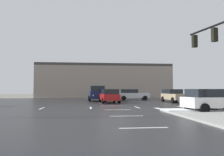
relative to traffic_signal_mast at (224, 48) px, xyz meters
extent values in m
plane|color=slate|center=(-6.49, 5.56, -4.24)|extent=(120.00, 120.00, 0.00)
cube|color=#232326|center=(-6.49, 5.56, -4.23)|extent=(44.00, 44.00, 0.02)
cube|color=white|center=(-1.49, 1.56, -4.07)|extent=(4.00, 1.60, 0.06)
cube|color=silver|center=(-6.49, -4.44, -4.21)|extent=(2.00, 0.15, 0.01)
cube|color=silver|center=(-6.49, -0.44, -4.21)|extent=(2.00, 0.15, 0.01)
cube|color=silver|center=(-6.49, 3.56, -4.21)|extent=(2.00, 0.15, 0.01)
cube|color=silver|center=(-6.49, 7.56, -4.21)|extent=(2.00, 0.15, 0.01)
cube|color=silver|center=(-6.49, 11.56, -4.21)|extent=(2.00, 0.15, 0.01)
cube|color=silver|center=(-6.49, 15.56, -4.21)|extent=(2.00, 0.15, 0.01)
cube|color=silver|center=(-6.49, 19.56, -4.21)|extent=(2.00, 0.15, 0.01)
cube|color=silver|center=(-6.49, 23.56, -4.21)|extent=(2.00, 0.15, 0.01)
cube|color=silver|center=(-12.49, 5.56, -4.21)|extent=(0.15, 2.00, 0.01)
cube|color=silver|center=(-8.49, 5.56, -4.21)|extent=(0.15, 2.00, 0.01)
cube|color=silver|center=(-4.49, 5.56, -4.21)|extent=(0.15, 2.00, 0.01)
cube|color=silver|center=(-0.49, 5.56, -4.21)|extent=(0.15, 2.00, 0.01)
cube|color=silver|center=(3.51, 5.56, -4.21)|extent=(0.15, 2.00, 0.01)
cube|color=silver|center=(-2.99, 1.56, -4.21)|extent=(0.45, 7.00, 0.01)
cylinder|color=black|center=(-0.19, 1.06, 1.69)|extent=(0.97, 4.66, 0.14)
cube|color=black|center=(-0.15, 0.83, 1.07)|extent=(0.40, 0.34, 0.95)
sphere|color=red|center=(-0.18, 0.99, 1.35)|extent=(0.20, 0.20, 0.20)
cube|color=black|center=(-0.52, 2.92, 1.07)|extent=(0.40, 0.34, 0.95)
sphere|color=red|center=(-0.55, 3.07, 1.35)|extent=(0.20, 0.20, 0.20)
cube|color=gray|center=(-5.42, 31.97, -1.21)|extent=(26.13, 8.00, 6.06)
cube|color=#3F3D3A|center=(-5.42, 31.97, 2.07)|extent=(26.13, 8.00, 0.50)
cube|color=white|center=(0.13, 1.34, -3.54)|extent=(4.68, 2.31, 0.70)
cube|color=black|center=(-0.54, 1.26, -2.91)|extent=(2.65, 1.93, 0.55)
cylinder|color=black|center=(-1.49, 2.06, -3.89)|extent=(0.68, 0.30, 0.66)
cylinder|color=black|center=(-1.28, 0.27, -3.89)|extent=(0.68, 0.30, 0.66)
cube|color=#141E47|center=(-7.53, 16.71, -3.41)|extent=(2.12, 4.87, 0.95)
cube|color=black|center=(-7.53, 16.71, -2.56)|extent=(1.91, 3.42, 0.75)
cylinder|color=black|center=(-6.50, 15.11, -3.89)|extent=(0.24, 0.67, 0.66)
cylinder|color=black|center=(-8.44, 15.05, -3.89)|extent=(0.24, 0.67, 0.66)
cylinder|color=black|center=(-6.61, 18.38, -3.89)|extent=(0.24, 0.67, 0.66)
cylinder|color=black|center=(-8.56, 18.31, -3.89)|extent=(0.24, 0.67, 0.66)
sphere|color=white|center=(-6.82, 14.38, -3.41)|extent=(0.18, 0.18, 0.18)
sphere|color=white|center=(-8.07, 14.34, -3.41)|extent=(0.18, 0.18, 0.18)
cube|color=tan|center=(1.76, 12.71, -3.54)|extent=(1.97, 4.57, 0.70)
cube|color=black|center=(1.74, 13.38, -2.91)|extent=(1.75, 2.54, 0.55)
cylinder|color=black|center=(2.72, 11.21, -3.89)|extent=(0.25, 0.67, 0.66)
cylinder|color=black|center=(0.92, 11.14, -3.89)|extent=(0.25, 0.67, 0.66)
cylinder|color=black|center=(2.60, 14.27, -3.89)|extent=(0.25, 0.67, 0.66)
cylinder|color=black|center=(0.80, 14.20, -3.89)|extent=(0.25, 0.67, 0.66)
sphere|color=white|center=(2.42, 10.53, -3.54)|extent=(0.18, 0.18, 0.18)
sphere|color=white|center=(1.27, 10.49, -3.54)|extent=(0.18, 0.18, 0.18)
cube|color=#B7BABF|center=(-1.98, 18.93, -3.54)|extent=(4.68, 2.30, 0.70)
cube|color=black|center=(-2.65, 19.01, -2.91)|extent=(2.65, 1.93, 0.55)
cylinder|color=black|center=(-0.35, 19.65, -3.89)|extent=(0.68, 0.29, 0.66)
cylinder|color=black|center=(-0.56, 17.86, -3.89)|extent=(0.68, 0.29, 0.66)
cylinder|color=black|center=(-3.39, 20.00, -3.89)|extent=(0.68, 0.29, 0.66)
cylinder|color=black|center=(-3.60, 18.21, -3.89)|extent=(0.68, 0.29, 0.66)
sphere|color=white|center=(0.28, 19.25, -3.54)|extent=(0.18, 0.18, 0.18)
sphere|color=white|center=(0.14, 18.11, -3.54)|extent=(0.18, 0.18, 0.18)
cube|color=#B21919|center=(-6.27, 12.62, -3.54)|extent=(2.09, 4.61, 0.70)
cube|color=black|center=(-6.22, 11.94, -2.91)|extent=(1.81, 2.58, 0.55)
cylinder|color=black|center=(-7.27, 14.08, -3.89)|extent=(0.26, 0.67, 0.66)
cylinder|color=black|center=(-5.47, 14.20, -3.89)|extent=(0.26, 0.67, 0.66)
cylinder|color=black|center=(-7.07, 11.03, -3.89)|extent=(0.26, 0.67, 0.66)
cylinder|color=black|center=(-5.27, 11.15, -3.89)|extent=(0.26, 0.67, 0.66)
sphere|color=white|center=(-6.99, 14.77, -3.54)|extent=(0.18, 0.18, 0.18)
sphere|color=white|center=(-5.84, 14.85, -3.54)|extent=(0.18, 0.18, 0.18)
camera|label=1|loc=(-8.74, -13.24, -2.67)|focal=35.50mm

